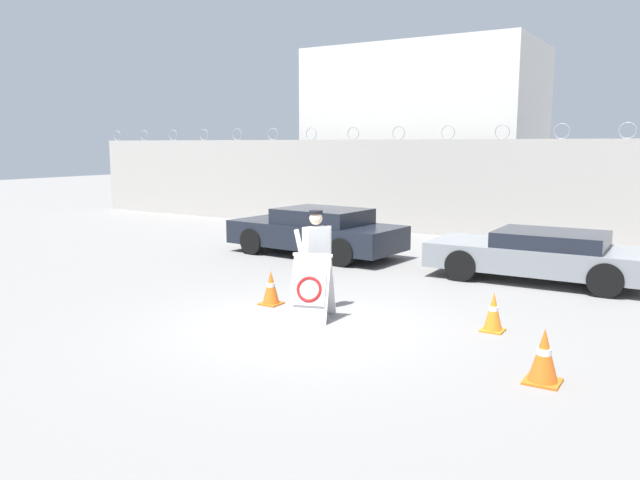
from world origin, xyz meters
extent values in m
plane|color=gray|center=(0.00, 0.00, 0.00)|extent=(90.00, 90.00, 0.00)
cube|color=#ADA8A0|center=(0.00, 11.15, 1.58)|extent=(36.00, 0.30, 3.15)
torus|color=gray|center=(-17.60, 11.15, 3.37)|extent=(0.47, 0.03, 0.47)
torus|color=gray|center=(-15.84, 11.15, 3.37)|extent=(0.47, 0.03, 0.47)
torus|color=gray|center=(-14.08, 11.15, 3.37)|extent=(0.47, 0.03, 0.47)
torus|color=gray|center=(-12.32, 11.15, 3.37)|extent=(0.47, 0.03, 0.47)
torus|color=gray|center=(-10.56, 11.15, 3.37)|extent=(0.47, 0.03, 0.47)
torus|color=gray|center=(-8.80, 11.15, 3.37)|extent=(0.47, 0.03, 0.47)
torus|color=gray|center=(-7.04, 11.15, 3.37)|extent=(0.47, 0.03, 0.47)
torus|color=gray|center=(-5.28, 11.15, 3.37)|extent=(0.47, 0.03, 0.47)
torus|color=gray|center=(-3.52, 11.15, 3.37)|extent=(0.47, 0.03, 0.47)
torus|color=gray|center=(-1.76, 11.15, 3.37)|extent=(0.47, 0.03, 0.47)
torus|color=gray|center=(0.00, 11.15, 3.37)|extent=(0.47, 0.03, 0.47)
torus|color=gray|center=(1.76, 11.15, 3.37)|extent=(0.47, 0.03, 0.47)
torus|color=gray|center=(3.52, 11.15, 3.37)|extent=(0.47, 0.03, 0.47)
cube|color=silver|center=(-4.55, 15.98, 3.42)|extent=(8.88, 5.43, 6.83)
cube|color=white|center=(-0.07, 0.18, 0.55)|extent=(0.75, 0.59, 1.11)
cube|color=white|center=(-0.18, 0.54, 0.55)|extent=(0.75, 0.59, 1.11)
cube|color=white|center=(-0.13, 0.36, 1.12)|extent=(0.68, 0.27, 0.05)
cube|color=white|center=(-0.06, 0.14, 0.57)|extent=(0.59, 0.36, 0.53)
torus|color=red|center=(-0.05, 0.13, 0.57)|extent=(0.49, 0.32, 0.44)
cylinder|color=black|center=(-0.33, 0.93, 0.43)|extent=(0.15, 0.15, 0.86)
cylinder|color=black|center=(-0.41, 0.77, 0.43)|extent=(0.15, 0.15, 0.86)
cube|color=silver|center=(-0.37, 0.85, 1.20)|extent=(0.40, 0.50, 0.67)
sphere|color=beige|center=(-0.37, 0.85, 1.69)|extent=(0.23, 0.23, 0.23)
cylinder|color=silver|center=(-0.24, 1.10, 1.21)|extent=(0.09, 0.09, 0.63)
cylinder|color=silver|center=(-0.59, 0.65, 1.18)|extent=(0.35, 0.24, 0.61)
cylinder|color=black|center=(-0.37, 0.85, 1.80)|extent=(0.25, 0.25, 0.05)
cube|color=orange|center=(2.77, 1.25, 0.01)|extent=(0.35, 0.35, 0.03)
cone|color=orange|center=(2.77, 1.25, 0.34)|extent=(0.30, 0.30, 0.62)
cylinder|color=white|center=(2.77, 1.25, 0.37)|extent=(0.15, 0.15, 0.09)
cube|color=orange|center=(3.95, -0.61, 0.01)|extent=(0.44, 0.44, 0.03)
cone|color=orange|center=(3.95, -0.61, 0.37)|extent=(0.37, 0.37, 0.68)
cylinder|color=white|center=(3.95, -0.61, 0.41)|extent=(0.19, 0.19, 0.10)
cube|color=orange|center=(-1.30, 0.74, 0.01)|extent=(0.37, 0.37, 0.03)
cone|color=orange|center=(-1.30, 0.74, 0.34)|extent=(0.32, 0.32, 0.62)
cylinder|color=white|center=(-1.30, 0.74, 0.37)|extent=(0.16, 0.16, 0.09)
cylinder|color=black|center=(-4.95, 4.84, 0.36)|extent=(0.73, 0.25, 0.72)
cylinder|color=black|center=(-4.82, 6.65, 0.36)|extent=(0.73, 0.25, 0.72)
cylinder|color=black|center=(-1.99, 4.63, 0.36)|extent=(0.73, 0.25, 0.72)
cylinder|color=black|center=(-1.86, 6.44, 0.36)|extent=(0.73, 0.25, 0.72)
cube|color=black|center=(-3.41, 5.64, 0.57)|extent=(4.92, 2.27, 0.64)
cube|color=black|center=(-3.17, 5.62, 1.09)|extent=(2.42, 1.90, 0.40)
cylinder|color=black|center=(1.06, 4.60, 0.35)|extent=(0.70, 0.21, 0.70)
cylinder|color=black|center=(1.03, 6.40, 0.35)|extent=(0.70, 0.21, 0.70)
cylinder|color=black|center=(3.98, 4.65, 0.35)|extent=(0.70, 0.21, 0.70)
cylinder|color=black|center=(3.95, 6.45, 0.35)|extent=(0.70, 0.21, 0.70)
cube|color=gray|center=(2.51, 5.52, 0.52)|extent=(4.75, 1.99, 0.55)
cube|color=black|center=(2.74, 5.53, 0.96)|extent=(2.30, 1.76, 0.32)
camera|label=1|loc=(5.53, -8.52, 3.00)|focal=35.00mm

